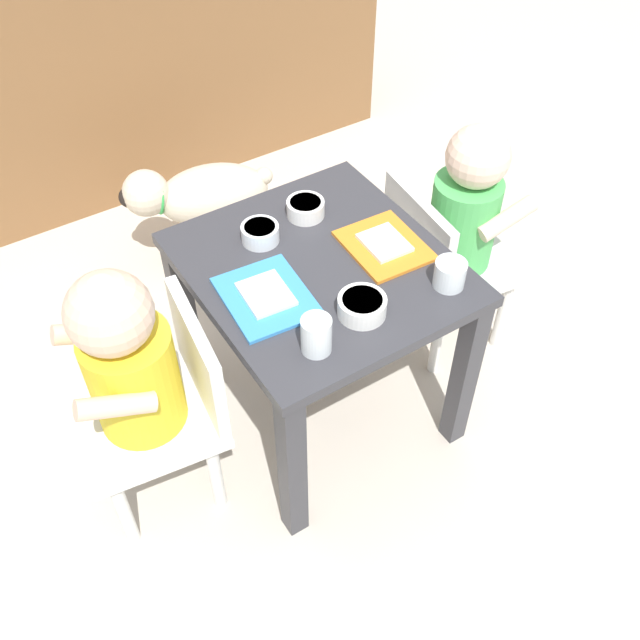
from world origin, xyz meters
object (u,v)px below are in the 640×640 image
(veggie_bowl_far, at_px, (306,208))
(dining_table, at_px, (320,296))
(seated_child_left, at_px, (136,369))
(seated_child_right, at_px, (460,218))
(food_tray_right, at_px, (384,245))
(veggie_bowl_near, at_px, (260,233))
(cereal_bowl_left_side, at_px, (362,306))
(dog, at_px, (201,197))
(food_tray_left, at_px, (266,296))
(water_cup_left, at_px, (316,337))
(water_cup_right, at_px, (450,275))

(veggie_bowl_far, bearing_deg, dining_table, -111.46)
(seated_child_left, bearing_deg, veggie_bowl_far, 17.68)
(seated_child_right, distance_m, food_tray_right, 0.29)
(veggie_bowl_near, xyz_separation_m, cereal_bowl_left_side, (0.06, -0.29, 0.00))
(dog, distance_m, food_tray_left, 0.75)
(dining_table, relative_size, cereal_bowl_left_side, 5.87)
(water_cup_left, height_order, veggie_bowl_far, water_cup_left)
(veggie_bowl_near, bearing_deg, dog, 80.57)
(seated_child_left, height_order, dog, seated_child_left)
(seated_child_right, relative_size, veggie_bowl_near, 7.90)
(seated_child_right, relative_size, cereal_bowl_left_side, 6.74)
(veggie_bowl_near, bearing_deg, food_tray_right, -37.46)
(dining_table, bearing_deg, food_tray_left, -168.88)
(water_cup_right, bearing_deg, food_tray_left, 153.64)
(cereal_bowl_left_side, bearing_deg, dog, 87.78)
(dining_table, xyz_separation_m, water_cup_left, (-0.13, -0.19, 0.12))
(dog, height_order, food_tray_left, food_tray_left)
(seated_child_right, distance_m, cereal_bowl_left_side, 0.47)
(seated_child_left, xyz_separation_m, veggie_bowl_near, (0.35, 0.13, 0.09))
(seated_child_left, height_order, food_tray_left, seated_child_left)
(cereal_bowl_left_side, bearing_deg, seated_child_right, 24.59)
(dog, relative_size, cereal_bowl_left_side, 4.56)
(food_tray_left, relative_size, veggie_bowl_near, 2.57)
(food_tray_right, height_order, water_cup_left, water_cup_left)
(seated_child_right, xyz_separation_m, water_cup_left, (-0.54, -0.22, 0.11))
(dog, xyz_separation_m, cereal_bowl_left_side, (-0.03, -0.82, 0.28))
(water_cup_left, distance_m, veggie_bowl_far, 0.39)
(seated_child_right, relative_size, water_cup_right, 9.96)
(seated_child_left, xyz_separation_m, water_cup_right, (0.59, -0.19, 0.09))
(water_cup_left, xyz_separation_m, cereal_bowl_left_side, (0.12, 0.03, -0.01))
(seated_child_left, xyz_separation_m, water_cup_left, (0.28, -0.19, 0.10))
(seated_child_left, height_order, cereal_bowl_left_side, seated_child_left)
(seated_child_right, height_order, water_cup_left, seated_child_right)
(water_cup_left, height_order, cereal_bowl_left_side, water_cup_left)
(water_cup_left, relative_size, veggie_bowl_near, 0.93)
(water_cup_left, bearing_deg, veggie_bowl_far, 61.06)
(water_cup_right, height_order, cereal_bowl_left_side, water_cup_right)
(water_cup_left, height_order, water_cup_right, water_cup_left)
(dog, relative_size, food_tray_left, 2.08)
(food_tray_right, relative_size, cereal_bowl_left_side, 2.01)
(veggie_bowl_near, bearing_deg, seated_child_right, -11.78)
(veggie_bowl_near, distance_m, cereal_bowl_left_side, 0.30)
(food_tray_right, xyz_separation_m, water_cup_right, (0.04, -0.16, 0.02))
(seated_child_left, distance_m, veggie_bowl_far, 0.50)
(dining_table, xyz_separation_m, veggie_bowl_near, (-0.07, 0.13, 0.11))
(dog, bearing_deg, cereal_bowl_left_side, -92.22)
(water_cup_left, bearing_deg, seated_child_right, 22.27)
(food_tray_left, distance_m, cereal_bowl_left_side, 0.19)
(dining_table, xyz_separation_m, food_tray_left, (-0.14, -0.03, 0.10))
(seated_child_right, height_order, veggie_bowl_far, seated_child_right)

